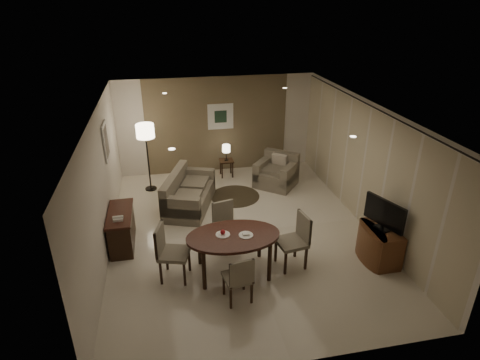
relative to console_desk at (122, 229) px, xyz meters
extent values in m
cube|color=beige|center=(2.49, 0.00, -0.38)|extent=(5.50, 7.00, 0.00)
cube|color=white|center=(2.49, 0.00, 2.33)|extent=(5.50, 7.00, 0.00)
cube|color=brown|center=(2.49, 3.50, 0.98)|extent=(5.50, 0.00, 2.70)
cube|color=silver|center=(-0.26, 0.00, 0.98)|extent=(0.00, 7.00, 2.70)
cube|color=silver|center=(5.24, 0.00, 0.98)|extent=(0.00, 7.00, 2.70)
cube|color=brown|center=(2.49, 3.48, 0.98)|extent=(3.96, 0.03, 2.70)
cylinder|color=black|center=(5.17, 0.00, 2.27)|extent=(0.03, 6.80, 0.03)
cube|color=silver|center=(2.59, 3.46, 1.23)|extent=(0.72, 0.03, 0.72)
cube|color=#1C3322|center=(2.59, 3.44, 1.23)|extent=(0.34, 0.01, 0.34)
cube|color=silver|center=(-0.23, 1.20, 1.48)|extent=(0.03, 0.60, 0.80)
cube|color=gray|center=(-0.21, 1.20, 1.48)|extent=(0.01, 0.46, 0.64)
cylinder|color=white|center=(1.09, -1.80, 2.31)|extent=(0.10, 0.10, 0.01)
cylinder|color=white|center=(3.89, -1.80, 2.31)|extent=(0.10, 0.10, 0.01)
cylinder|color=white|center=(1.09, 1.80, 2.31)|extent=(0.10, 0.10, 0.01)
cylinder|color=white|center=(3.89, 1.80, 2.31)|extent=(0.10, 0.10, 0.01)
cylinder|color=white|center=(1.88, -1.27, 0.43)|extent=(0.26, 0.26, 0.02)
cylinder|color=white|center=(2.28, -1.37, 0.43)|extent=(0.26, 0.26, 0.02)
sphere|color=maroon|center=(1.88, -1.27, 0.48)|extent=(0.09, 0.09, 0.09)
cube|color=white|center=(2.28, -1.37, 0.45)|extent=(0.12, 0.08, 0.03)
cylinder|color=#3F3423|center=(2.66, 1.68, -0.37)|extent=(1.24, 1.24, 0.01)
camera|label=1|loc=(0.99, -7.28, 4.34)|focal=30.00mm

